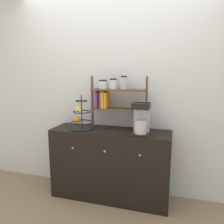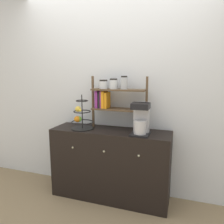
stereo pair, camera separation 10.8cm
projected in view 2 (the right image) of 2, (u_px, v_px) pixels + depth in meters
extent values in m
plane|color=#847051|center=(105.00, 206.00, 2.57)|extent=(12.00, 12.00, 0.00)
cube|color=silver|center=(117.00, 92.00, 2.76)|extent=(7.00, 0.05, 2.60)
cube|color=black|center=(110.00, 164.00, 2.68)|extent=(1.43, 0.42, 0.87)
sphere|color=#B2AD8C|center=(73.00, 148.00, 2.56)|extent=(0.02, 0.02, 0.02)
sphere|color=#B2AD8C|center=(104.00, 151.00, 2.44)|extent=(0.02, 0.02, 0.02)
sphere|color=#B2AD8C|center=(139.00, 156.00, 2.32)|extent=(0.02, 0.02, 0.02)
cube|color=black|center=(140.00, 134.00, 2.42)|extent=(0.20, 0.22, 0.02)
cube|color=#B7B7BC|center=(142.00, 117.00, 2.44)|extent=(0.17, 0.09, 0.34)
cylinder|color=#B7B7BC|center=(140.00, 127.00, 2.38)|extent=(0.14, 0.14, 0.15)
cube|color=black|center=(141.00, 106.00, 2.35)|extent=(0.19, 0.18, 0.06)
cylinder|color=black|center=(83.00, 128.00, 2.68)|extent=(0.28, 0.28, 0.01)
cylinder|color=black|center=(82.00, 111.00, 2.64)|extent=(0.01, 0.01, 0.41)
torus|color=black|center=(82.00, 122.00, 2.66)|extent=(0.27, 0.27, 0.01)
torus|color=black|center=(82.00, 111.00, 2.64)|extent=(0.21, 0.21, 0.01)
torus|color=black|center=(82.00, 101.00, 2.61)|extent=(0.15, 0.15, 0.01)
sphere|color=red|center=(78.00, 119.00, 2.66)|extent=(0.07, 0.07, 0.07)
sphere|color=#6BAD33|center=(79.00, 119.00, 2.66)|extent=(0.07, 0.07, 0.07)
sphere|color=orange|center=(77.00, 119.00, 2.65)|extent=(0.08, 0.08, 0.08)
ellipsoid|color=yellow|center=(79.00, 110.00, 2.62)|extent=(0.13, 0.13, 0.04)
sphere|color=gold|center=(78.00, 109.00, 2.61)|extent=(0.07, 0.07, 0.07)
cube|color=brown|center=(93.00, 102.00, 2.72)|extent=(0.02, 0.02, 0.64)
cube|color=brown|center=(146.00, 104.00, 2.51)|extent=(0.02, 0.02, 0.64)
cube|color=brown|center=(119.00, 109.00, 2.63)|extent=(0.65, 0.20, 0.02)
cube|color=brown|center=(119.00, 90.00, 2.59)|extent=(0.65, 0.20, 0.02)
cube|color=#8C338C|center=(97.00, 99.00, 2.70)|extent=(0.02, 0.14, 0.21)
cube|color=#8C338C|center=(99.00, 99.00, 2.69)|extent=(0.02, 0.15, 0.21)
cube|color=black|center=(100.00, 100.00, 2.69)|extent=(0.02, 0.12, 0.20)
cube|color=#8C338C|center=(102.00, 99.00, 2.68)|extent=(0.02, 0.12, 0.21)
cube|color=orange|center=(105.00, 99.00, 2.67)|extent=(0.03, 0.16, 0.21)
cube|color=orange|center=(107.00, 100.00, 2.66)|extent=(0.03, 0.15, 0.19)
cylinder|color=silver|center=(103.00, 85.00, 2.64)|extent=(0.11, 0.11, 0.09)
cylinder|color=black|center=(103.00, 80.00, 2.63)|extent=(0.10, 0.10, 0.02)
cylinder|color=silver|center=(114.00, 84.00, 2.60)|extent=(0.10, 0.10, 0.11)
cylinder|color=black|center=(114.00, 79.00, 2.59)|extent=(0.09, 0.09, 0.02)
cylinder|color=#ADB2B7|center=(124.00, 83.00, 2.55)|extent=(0.08, 0.08, 0.14)
cylinder|color=black|center=(124.00, 77.00, 2.54)|extent=(0.07, 0.07, 0.02)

